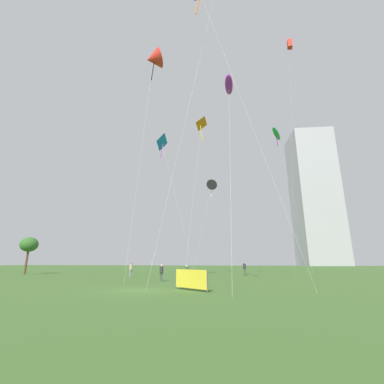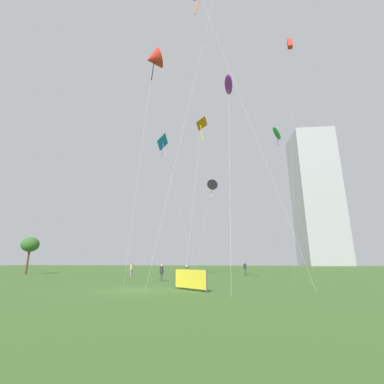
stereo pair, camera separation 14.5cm
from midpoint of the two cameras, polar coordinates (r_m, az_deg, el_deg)
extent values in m
plane|color=#3D6028|center=(19.52, -12.00, -20.21)|extent=(280.00, 280.00, 0.00)
cylinder|color=maroon|center=(28.59, -1.28, -17.99)|extent=(0.14, 0.14, 0.76)
cylinder|color=maroon|center=(28.44, -1.42, -18.01)|extent=(0.14, 0.14, 0.76)
cylinder|color=#3F593F|center=(28.49, -1.34, -16.63)|extent=(0.35, 0.35, 0.60)
sphere|color=beige|center=(28.48, -1.33, -15.81)|extent=(0.21, 0.21, 0.21)
cylinder|color=gray|center=(36.53, -13.42, -16.85)|extent=(0.17, 0.17, 0.91)
cylinder|color=gray|center=(36.67, -13.21, -16.85)|extent=(0.17, 0.17, 0.91)
cylinder|color=tan|center=(36.58, -13.23, -15.58)|extent=(0.42, 0.42, 0.72)
sphere|color=#997051|center=(36.57, -13.19, -14.83)|extent=(0.25, 0.25, 0.25)
cylinder|color=#3F593F|center=(40.17, 11.32, -16.76)|extent=(0.17, 0.17, 0.91)
cylinder|color=#3F593F|center=(39.99, 11.23, -16.77)|extent=(0.17, 0.17, 0.91)
cylinder|color=#2D2D33|center=(40.06, 11.22, -15.61)|extent=(0.42, 0.42, 0.72)
sphere|color=#997051|center=(40.05, 11.18, -14.92)|extent=(0.25, 0.25, 0.25)
cylinder|color=#3F593F|center=(28.00, -6.71, -17.93)|extent=(0.15, 0.15, 0.80)
cylinder|color=#3F593F|center=(28.09, -7.01, -17.91)|extent=(0.15, 0.15, 0.80)
cylinder|color=#2D2D33|center=(28.02, -6.82, -16.46)|extent=(0.37, 0.37, 0.63)
sphere|color=beige|center=(28.01, -6.79, -15.59)|extent=(0.22, 0.22, 0.22)
cylinder|color=silver|center=(25.31, 0.17, 22.15)|extent=(5.92, 3.87, 34.32)
cylinder|color=silver|center=(46.44, -3.43, -2.10)|extent=(6.84, 1.73, 24.46)
pyramid|color=blue|center=(52.27, -6.65, 10.73)|extent=(2.57, 2.71, 1.89)
cylinder|color=purple|center=(51.47, -6.71, 8.86)|extent=(0.47, 0.37, 3.07)
cylinder|color=silver|center=(42.94, 21.44, -2.58)|extent=(4.54, 7.11, 20.70)
ellipsoid|color=green|center=(42.63, 17.79, 11.98)|extent=(1.95, 4.11, 0.90)
cylinder|color=purple|center=(42.12, 17.92, 10.55)|extent=(0.23, 0.41, 1.74)
cylinder|color=silver|center=(20.88, 11.83, 16.05)|extent=(7.16, 1.38, 25.07)
cylinder|color=orange|center=(27.85, 1.22, 35.94)|extent=(0.57, 0.14, 2.51)
cylinder|color=silver|center=(33.99, 0.35, 0.45)|extent=(1.23, 5.18, 21.88)
pyramid|color=orange|center=(40.51, 1.93, 14.64)|extent=(2.05, 2.17, 0.95)
cylinder|color=yellow|center=(39.74, 1.96, 12.68)|extent=(0.41, 0.47, 2.46)
cylinder|color=silver|center=(49.05, 2.31, -7.58)|extent=(2.98, 2.37, 16.42)
cone|color=black|center=(51.68, 4.06, 1.37)|extent=(2.52, 2.19, 2.15)
cylinder|color=white|center=(51.32, 4.08, -0.03)|extent=(0.14, 0.40, 2.00)
cylinder|color=silver|center=(27.35, -11.21, 8.11)|extent=(0.88, 2.21, 24.96)
cone|color=red|center=(34.81, -8.54, 26.73)|extent=(2.97, 2.95, 2.68)
cylinder|color=black|center=(33.75, -8.66, 24.68)|extent=(0.31, 0.20, 2.64)
cylinder|color=silver|center=(37.08, 20.81, 6.56)|extent=(1.13, 7.50, 29.77)
cube|color=red|center=(41.82, 20.37, 27.93)|extent=(0.66, 0.87, 1.57)
cylinder|color=silver|center=(19.39, 8.09, 5.85)|extent=(0.09, 5.18, 17.46)
ellipsoid|color=purple|center=(25.93, 7.85, 22.09)|extent=(0.77, 2.35, 1.13)
cylinder|color=brown|center=(51.06, -32.42, -12.77)|extent=(0.32, 0.32, 3.72)
ellipsoid|color=#336628|center=(51.14, -31.98, -9.65)|extent=(2.72, 2.72, 2.34)
cube|color=#A8A8AD|center=(164.40, 25.08, -0.98)|extent=(23.72, 25.37, 75.44)
cylinder|color=#4C4C4C|center=(20.15, -3.73, -18.28)|extent=(0.08, 0.08, 1.42)
cylinder|color=#4C4C4C|center=(17.66, 3.13, -18.75)|extent=(0.08, 0.08, 1.42)
cube|color=yellow|center=(18.87, -0.53, -18.38)|extent=(2.64, 2.01, 1.22)
camera|label=1|loc=(0.07, -90.15, 0.04)|focal=24.52mm
camera|label=2|loc=(0.07, 89.85, -0.04)|focal=24.52mm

